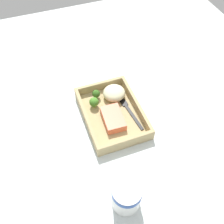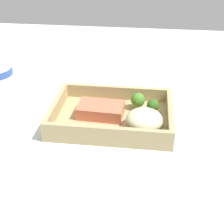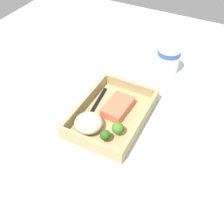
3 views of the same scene
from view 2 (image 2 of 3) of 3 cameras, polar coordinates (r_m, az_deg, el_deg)
The scene contains 9 objects.
ground_plane at distance 77.22cm, azimuth 0.00°, elevation -2.34°, with size 160.00×160.00×2.00cm, color silver.
takeout_tray at distance 76.35cm, azimuth 0.00°, elevation -1.35°, with size 28.83×20.50×1.20cm, color tan.
tray_rim at distance 75.09cm, azimuth 0.00°, elevation 0.18°, with size 28.83×20.50×3.55cm.
salmon_fillet at distance 76.14cm, azimuth -2.08°, elevation 0.37°, with size 10.95×6.87×2.94cm, color #DE6A4B.
mashed_potatoes at distance 71.22cm, azimuth 5.92°, elevation -1.43°, with size 8.42×8.51×4.57cm, color beige.
broccoli_floret_1 at distance 78.62cm, azimuth 4.76°, elevation 2.15°, with size 3.56×3.56×4.31cm.
broccoli_floret_2 at distance 76.90cm, azimuth 7.51°, elevation 1.14°, with size 3.07×3.07×3.94cm.
fork at distance 70.52cm, azimuth -1.75°, elevation -3.65°, with size 15.89×3.41×0.44cm.
receipt_slip at distance 99.75cm, azimuth -6.22°, elevation 6.45°, with size 9.55×11.24×0.24cm, color white.
Camera 2 is at (7.87, -63.73, 41.90)cm, focal length 50.00 mm.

